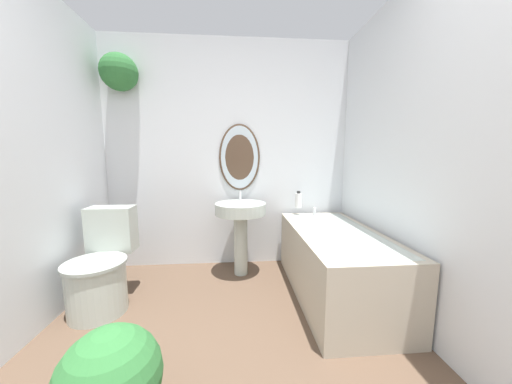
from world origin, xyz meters
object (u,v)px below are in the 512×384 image
Objects in this scene: shampoo_bottle at (298,200)px; potted_plant at (110,382)px; toilet at (102,269)px; pedestal_sink at (241,219)px; bathtub at (335,261)px.

potted_plant is at bearing -124.50° from shampoo_bottle.
shampoo_bottle is 0.35× the size of potted_plant.
potted_plant is (0.55, -1.06, -0.01)m from toilet.
toilet is at bearing 117.64° from potted_plant.
pedestal_sink is (1.11, 0.49, 0.26)m from toilet.
bathtub is at bearing -74.45° from shampoo_bottle.
bathtub is 0.78m from shampoo_bottle.
shampoo_bottle is at bearing 14.79° from pedestal_sink.
shampoo_bottle is at bearing 105.55° from bathtub.
toilet reaches higher than potted_plant.
pedestal_sink is 0.96m from bathtub.
shampoo_bottle is (1.73, 0.66, 0.42)m from toilet.
bathtub is 7.93× the size of shampoo_bottle.
bathtub is at bearing -30.12° from pedestal_sink.
shampoo_bottle reaches higher than bathtub.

